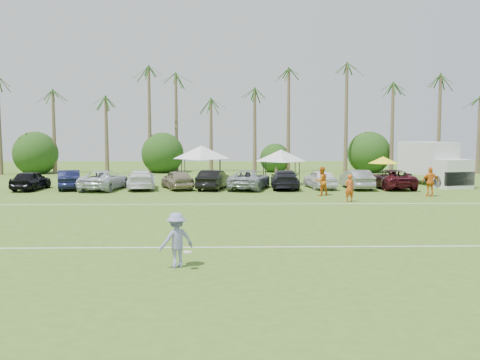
{
  "coord_description": "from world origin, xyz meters",
  "views": [
    {
      "loc": [
        0.97,
        -18.0,
        4.42
      ],
      "look_at": [
        1.64,
        12.54,
        1.6
      ],
      "focal_mm": 40.0,
      "sensor_mm": 36.0,
      "label": 1
    }
  ],
  "objects": [
    {
      "name": "sideline_player_a",
      "position": [
        8.53,
        15.01,
        0.86
      ],
      "size": [
        0.7,
        0.54,
        1.72
      ],
      "primitive_type": "imported",
      "rotation": [
        0.0,
        0.0,
        3.37
      ],
      "color": "#D45017",
      "rests_on": "ground"
    },
    {
      "name": "market_umbrella",
      "position": [
        12.55,
        21.63,
        2.25
      ],
      "size": [
        2.25,
        2.25,
        2.51
      ],
      "color": "black",
      "rests_on": "ground"
    },
    {
      "name": "palm_tree_6",
      "position": [
        4.0,
        38.0,
        9.21
      ],
      "size": [
        2.4,
        2.4,
        10.9
      ],
      "color": "brown",
      "rests_on": "ground"
    },
    {
      "name": "parked_car_1",
      "position": [
        -11.11,
        22.61,
        0.73
      ],
      "size": [
        2.72,
        4.7,
        1.47
      ],
      "primitive_type": "imported",
      "rotation": [
        0.0,
        0.0,
        3.42
      ],
      "color": "#101434",
      "rests_on": "ground"
    },
    {
      "name": "palm_tree_7",
      "position": [
        8.0,
        38.0,
        10.06
      ],
      "size": [
        2.4,
        2.4,
        11.9
      ],
      "color": "brown",
      "rests_on": "ground"
    },
    {
      "name": "palm_tree_10",
      "position": [
        23.0,
        38.0,
        9.21
      ],
      "size": [
        2.4,
        2.4,
        10.9
      ],
      "color": "brown",
      "rests_on": "ground"
    },
    {
      "name": "palm_tree_3",
      "position": [
        -8.0,
        38.0,
        10.06
      ],
      "size": [
        2.4,
        2.4,
        11.9
      ],
      "color": "brown",
      "rests_on": "ground"
    },
    {
      "name": "parked_car_9",
      "position": [
        10.76,
        22.35,
        0.73
      ],
      "size": [
        1.87,
        4.55,
        1.47
      ],
      "primitive_type": "imported",
      "rotation": [
        0.0,
        0.0,
        3.21
      ],
      "color": "gray",
      "rests_on": "ground"
    },
    {
      "name": "ground",
      "position": [
        0.0,
        0.0,
        0.0
      ],
      "size": [
        120.0,
        120.0,
        0.0
      ],
      "primitive_type": "plane",
      "color": "#41631D",
      "rests_on": "ground"
    },
    {
      "name": "frisbee_player",
      "position": [
        -0.71,
        -0.92,
        0.89
      ],
      "size": [
        1.33,
        1.14,
        1.79
      ],
      "rotation": [
        0.0,
        0.0,
        3.65
      ],
      "color": "#8081B5",
      "rests_on": "ground"
    },
    {
      "name": "palm_tree_5",
      "position": [
        0.0,
        38.0,
        8.35
      ],
      "size": [
        2.4,
        2.4,
        9.9
      ],
      "color": "brown",
      "rests_on": "ground"
    },
    {
      "name": "canopy_tent_right",
      "position": [
        5.29,
        25.66,
        2.88
      ],
      "size": [
        4.16,
        4.16,
        3.37
      ],
      "color": "black",
      "rests_on": "ground"
    },
    {
      "name": "bush_tree_1",
      "position": [
        -6.0,
        39.0,
        1.8
      ],
      "size": [
        4.0,
        4.0,
        4.0
      ],
      "color": "brown",
      "rests_on": "ground"
    },
    {
      "name": "sideline_player_b",
      "position": [
        7.34,
        18.21,
        0.98
      ],
      "size": [
        1.18,
        1.08,
        1.97
      ],
      "primitive_type": "imported",
      "rotation": [
        0.0,
        0.0,
        3.57
      ],
      "color": "orange",
      "rests_on": "ground"
    },
    {
      "name": "parked_car_7",
      "position": [
        5.29,
        22.54,
        0.73
      ],
      "size": [
        2.3,
        5.15,
        1.47
      ],
      "primitive_type": "imported",
      "rotation": [
        0.0,
        0.0,
        3.09
      ],
      "color": "black",
      "rests_on": "ground"
    },
    {
      "name": "palm_tree_9",
      "position": [
        18.0,
        38.0,
        8.35
      ],
      "size": [
        2.4,
        2.4,
        9.9
      ],
      "color": "brown",
      "rests_on": "ground"
    },
    {
      "name": "parked_car_8",
      "position": [
        8.02,
        22.7,
        0.73
      ],
      "size": [
        2.32,
        4.5,
        1.47
      ],
      "primitive_type": "imported",
      "rotation": [
        0.0,
        0.0,
        3.28
      ],
      "color": "white",
      "rests_on": "ground"
    },
    {
      "name": "bush_tree_0",
      "position": [
        -19.0,
        39.0,
        1.8
      ],
      "size": [
        4.0,
        4.0,
        4.0
      ],
      "color": "brown",
      "rests_on": "ground"
    },
    {
      "name": "parked_car_0",
      "position": [
        -13.84,
        22.16,
        0.73
      ],
      "size": [
        2.0,
        4.4,
        1.47
      ],
      "primitive_type": "imported",
      "rotation": [
        0.0,
        0.0,
        3.08
      ],
      "color": "black",
      "rests_on": "ground"
    },
    {
      "name": "sideline_player_c",
      "position": [
        14.6,
        17.5,
        0.99
      ],
      "size": [
        1.19,
        0.56,
        1.98
      ],
      "primitive_type": "imported",
      "rotation": [
        0.0,
        0.0,
        3.07
      ],
      "color": "orange",
      "rests_on": "ground"
    },
    {
      "name": "parked_car_3",
      "position": [
        -5.64,
        22.54,
        0.73
      ],
      "size": [
        2.71,
        5.28,
        1.47
      ],
      "primitive_type": "imported",
      "rotation": [
        0.0,
        0.0,
        3.28
      ],
      "color": "white",
      "rests_on": "ground"
    },
    {
      "name": "palm_tree_11",
      "position": [
        27.0,
        38.0,
        10.06
      ],
      "size": [
        2.4,
        2.4,
        11.9
      ],
      "color": "brown",
      "rests_on": "ground"
    },
    {
      "name": "parked_car_5",
      "position": [
        -0.18,
        22.28,
        0.73
      ],
      "size": [
        2.56,
        4.69,
        1.47
      ],
      "primitive_type": "imported",
      "rotation": [
        0.0,
        0.0,
        2.9
      ],
      "color": "black",
      "rests_on": "ground"
    },
    {
      "name": "box_truck",
      "position": [
        17.76,
        25.21,
        1.87
      ],
      "size": [
        4.04,
        7.18,
        3.49
      ],
      "rotation": [
        0.0,
        0.0,
        0.23
      ],
      "color": "silver",
      "rests_on": "ground"
    },
    {
      "name": "canopy_tent_left",
      "position": [
        -1.21,
        25.67,
        3.21
      ],
      "size": [
        4.63,
        4.63,
        3.75
      ],
      "color": "black",
      "rests_on": "ground"
    },
    {
      "name": "parked_car_10",
      "position": [
        13.49,
        22.56,
        0.73
      ],
      "size": [
        2.76,
        5.41,
        1.47
      ],
      "primitive_type": "imported",
      "rotation": [
        0.0,
        0.0,
        3.2
      ],
      "color": "#48111B",
      "rests_on": "ground"
    },
    {
      "name": "palm_tree_4",
      "position": [
        -4.0,
        38.0,
        7.48
      ],
      "size": [
        2.4,
        2.4,
        8.9
      ],
      "color": "brown",
      "rests_on": "ground"
    },
    {
      "name": "field_lines",
      "position": [
        0.0,
        8.0,
        0.01
      ],
      "size": [
        80.0,
        12.1,
        0.01
      ],
      "color": "white",
      "rests_on": "ground"
    },
    {
      "name": "parked_car_2",
      "position": [
        -8.37,
        22.12,
        0.73
      ],
      "size": [
        3.14,
        5.56,
        1.47
      ],
      "primitive_type": "imported",
      "rotation": [
        0.0,
        0.0,
        3.0
      ],
      "color": "silver",
      "rests_on": "ground"
    },
    {
      "name": "palm_tree_8",
      "position": [
        13.0,
        38.0,
        7.48
      ],
      "size": [
        2.4,
        2.4,
        8.9
      ],
      "color": "brown",
      "rests_on": "ground"
    },
    {
      "name": "palm_tree_2",
      "position": [
        -12.0,
        38.0,
        9.21
      ],
      "size": [
        2.4,
        2.4,
        10.9
      ],
      "color": "brown",
      "rests_on": "ground"
    },
    {
      "name": "palm_tree_1",
      "position": [
        -17.0,
        38.0,
        8.35
      ],
      "size": [
        2.4,
        2.4,
        9.9
      ],
      "color": "brown",
      "rests_on": "ground"
    },
    {
      "name": "parked_car_4",
      "position": [
        -2.91,
        22.45,
        0.73
      ],
      "size": [
        3.12,
        4.63,
        1.47
      ],
      "primitive_type": "imported",
      "rotation": [
        0.0,
        0.0,
        3.5
      ],
      "color": "gray",
      "rests_on": "ground"
    },
    {
      "name": "bush_tree_3",
      "position": [
        16.0,
        39.0,
        1.8
      ],
      "size": [
        4.0,
        4.0,
        4.0
      ],
      "color": "brown",
      "rests_on": "ground"
    },
    {
      "name": "palm_tree_0",
      "position": [
        -22.0,
        38.0,
        7.48
      ],
      "size": [
        2.4,
        2.4,
        8.9
      ],
      "color": "brown",
      "rests_on": "ground"
    },
    {
      "name": "parked_car_6",
      "position": [
        2.56,
        22.3,
        0.73
      ],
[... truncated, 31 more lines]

